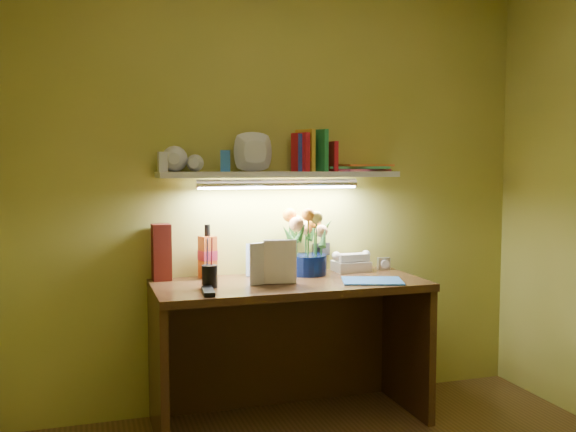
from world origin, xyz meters
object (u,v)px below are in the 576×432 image
object	(u,v)px
whisky_bottle	(208,251)
desk_clock	(384,264)
telephone	(351,261)
flower_bouquet	(307,240)
desk	(290,352)

from	to	relation	value
whisky_bottle	desk_clock	bearing A→B (deg)	-2.15
telephone	desk_clock	world-z (taller)	telephone
desk_clock	flower_bouquet	bearing A→B (deg)	-170.11
desk_clock	telephone	bearing A→B (deg)	-173.89
flower_bouquet	telephone	size ratio (longest dim) A/B	1.95
telephone	flower_bouquet	bearing A→B (deg)	-176.50
flower_bouquet	whisky_bottle	bearing A→B (deg)	174.36
desk	telephone	world-z (taller)	telephone
desk_clock	whisky_bottle	xyz separation A→B (m)	(-1.01, 0.04, 0.11)
desk	telephone	bearing A→B (deg)	24.42
desk	flower_bouquet	bearing A→B (deg)	48.13
desk	telephone	xyz separation A→B (m)	(0.43, 0.19, 0.43)
desk	desk_clock	xyz separation A→B (m)	(0.63, 0.19, 0.41)
flower_bouquet	desk	bearing A→B (deg)	-131.87
desk	whisky_bottle	size ratio (longest dim) A/B	4.89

